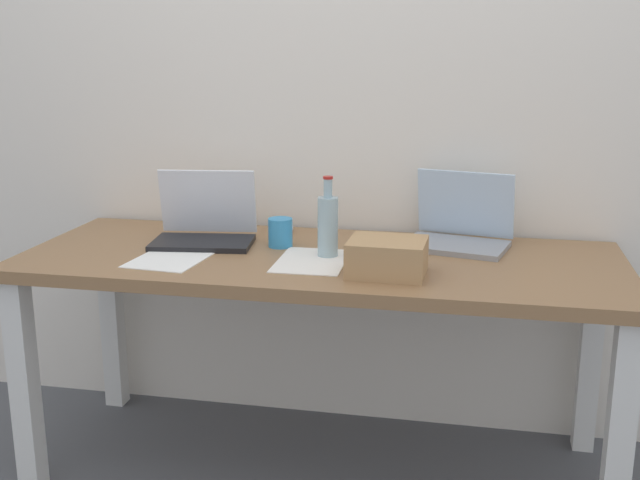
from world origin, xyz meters
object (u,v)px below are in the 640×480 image
(computer_mouse, at_px, (285,229))
(cardboard_box, at_px, (387,257))
(coffee_mug, at_px, (280,233))
(laptop_left, at_px, (205,227))
(laptop_right, at_px, (459,230))
(desk, at_px, (320,283))
(beer_bottle, at_px, (328,225))

(computer_mouse, bearing_deg, cardboard_box, -50.40)
(cardboard_box, bearing_deg, coffee_mug, 147.13)
(laptop_left, distance_m, computer_mouse, 0.30)
(laptop_right, xyz_separation_m, cardboard_box, (-0.19, -0.38, -0.00))
(desk, height_order, beer_bottle, beer_bottle)
(laptop_left, relative_size, beer_bottle, 1.39)
(desk, height_order, computer_mouse, computer_mouse)
(desk, distance_m, beer_bottle, 0.20)
(laptop_right, distance_m, cardboard_box, 0.42)
(computer_mouse, relative_size, coffee_mug, 1.05)
(laptop_right, relative_size, beer_bottle, 1.46)
(cardboard_box, bearing_deg, desk, 144.48)
(beer_bottle, height_order, coffee_mug, beer_bottle)
(laptop_right, bearing_deg, desk, -153.59)
(desk, xyz_separation_m, cardboard_box, (0.23, -0.17, 0.15))
(laptop_left, bearing_deg, desk, -11.20)
(beer_bottle, xyz_separation_m, coffee_mug, (-0.18, 0.09, -0.05))
(beer_bottle, xyz_separation_m, cardboard_box, (0.21, -0.16, -0.05))
(laptop_left, relative_size, laptop_right, 0.95)
(laptop_left, xyz_separation_m, laptop_right, (0.84, 0.13, -0.00))
(laptop_left, height_order, coffee_mug, laptop_left)
(laptop_right, distance_m, coffee_mug, 0.59)
(coffee_mug, bearing_deg, laptop_right, 12.74)
(laptop_left, height_order, beer_bottle, beer_bottle)
(beer_bottle, relative_size, computer_mouse, 2.55)
(laptop_right, xyz_separation_m, computer_mouse, (-0.61, 0.05, -0.04))
(desk, xyz_separation_m, laptop_left, (-0.41, 0.08, 0.15))
(desk, xyz_separation_m, laptop_right, (0.43, 0.21, 0.15))
(cardboard_box, bearing_deg, laptop_right, 62.92)
(laptop_left, bearing_deg, laptop_right, 8.79)
(cardboard_box, distance_m, coffee_mug, 0.46)
(desk, bearing_deg, coffee_mug, 151.58)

